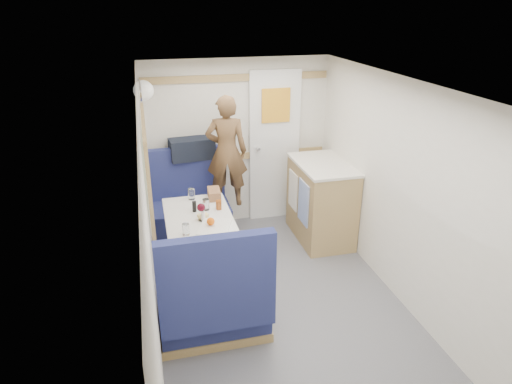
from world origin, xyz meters
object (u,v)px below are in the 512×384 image
object	(u,v)px
tray	(215,227)
cheese_block	(203,216)
beer_glass	(219,205)
pepper_grinder	(194,206)
dome_light	(143,90)
salt_grinder	(203,216)
bench_near	(214,306)
duffel_bag	(192,149)
orange_fruit	(211,221)
dinette_table	(199,229)
tumbler_left	(186,229)
person	(227,152)
tumbler_mid	(191,194)
bench_far	(190,216)
bread_loaf	(214,194)
tumbler_right	(206,204)
wine_glass	(201,208)
galley_counter	(321,201)

from	to	relation	value
tray	cheese_block	bearing A→B (deg)	111.40
beer_glass	pepper_grinder	xyz separation A→B (m)	(-0.23, 0.00, 0.01)
dome_light	salt_grinder	bearing A→B (deg)	-66.95
bench_near	duffel_bag	xyz separation A→B (m)	(0.09, 1.98, 0.72)
tray	orange_fruit	bearing A→B (deg)	137.43
dinette_table	dome_light	bearing A→B (deg)	114.65
dinette_table	salt_grinder	bearing A→B (deg)	-77.38
tumbler_left	salt_grinder	distance (m)	0.30
dinette_table	person	world-z (taller)	person
dome_light	pepper_grinder	size ratio (longest dim) A/B	1.90
bench_near	tumbler_left	world-z (taller)	bench_near
tumbler_mid	bench_near	bearing A→B (deg)	-89.22
bench_far	bread_loaf	size ratio (longest dim) A/B	4.74
tray	salt_grinder	xyz separation A→B (m)	(-0.08, 0.17, 0.04)
tumbler_right	beer_glass	world-z (taller)	tumbler_right
bench_near	beer_glass	size ratio (longest dim) A/B	11.65
pepper_grinder	salt_grinder	size ratio (longest dim) A/B	1.07
dinette_table	pepper_grinder	world-z (taller)	pepper_grinder
dinette_table	duffel_bag	distance (m)	1.21
bench_far	tray	world-z (taller)	bench_far
tray	bench_far	bearing A→B (deg)	95.36
wine_glass	galley_counter	bearing A→B (deg)	25.15
galley_counter	bread_loaf	world-z (taller)	galley_counter
duffel_bag	pepper_grinder	size ratio (longest dim) A/B	4.76
tumbler_right	bread_loaf	size ratio (longest dim) A/B	0.49
duffel_bag	bench_far	bearing A→B (deg)	-115.15
cheese_block	tumbler_right	bearing A→B (deg)	73.94
pepper_grinder	dome_light	bearing A→B (deg)	115.28
duffel_bag	cheese_block	world-z (taller)	duffel_bag
dinette_table	cheese_block	world-z (taller)	cheese_block
tumbler_right	salt_grinder	size ratio (longest dim) A/B	1.11
dinette_table	pepper_grinder	distance (m)	0.22
dome_light	bench_far	bearing A→B (deg)	2.12
person	tumbler_left	world-z (taller)	person
dinette_table	bread_loaf	xyz separation A→B (m)	(0.21, 0.35, 0.20)
cheese_block	pepper_grinder	bearing A→B (deg)	106.80
bench_near	tray	bearing A→B (deg)	78.76
orange_fruit	tumbler_right	world-z (taller)	tumbler_right
tumbler_left	dinette_table	bearing A→B (deg)	68.14
cheese_block	bread_loaf	bearing A→B (deg)	68.67
tumbler_mid	galley_counter	bearing A→B (deg)	6.72
dome_light	salt_grinder	size ratio (longest dim) A/B	2.04
wine_glass	dome_light	bearing A→B (deg)	112.51
pepper_grinder	galley_counter	bearing A→B (deg)	17.67
wine_glass	beer_glass	world-z (taller)	wine_glass
bench_far	duffel_bag	bearing A→B (deg)	71.24
wine_glass	pepper_grinder	world-z (taller)	wine_glass
salt_grinder	dinette_table	bearing A→B (deg)	102.62
cheese_block	tumbler_mid	distance (m)	0.49
person	wine_glass	world-z (taller)	person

